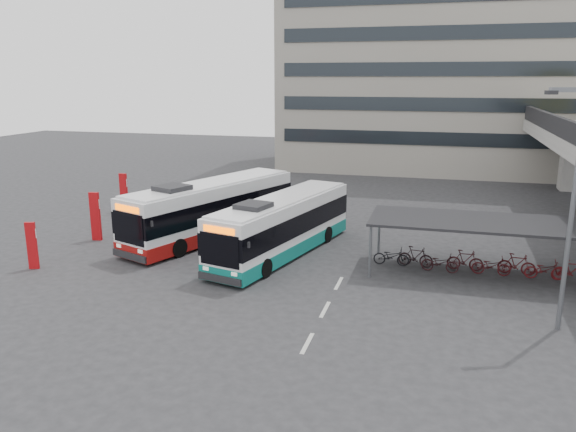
% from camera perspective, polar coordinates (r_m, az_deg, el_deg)
% --- Properties ---
extents(ground, '(120.00, 120.00, 0.00)m').
position_cam_1_polar(ground, '(25.68, -0.35, -6.34)').
color(ground, '#28282B').
rests_on(ground, ground).
extents(bike_shelter, '(10.00, 4.00, 2.54)m').
position_cam_1_polar(bike_shelter, '(27.33, 18.82, -2.97)').
color(bike_shelter, '#595B60').
rests_on(bike_shelter, ground).
extents(office_block, '(30.00, 15.00, 25.00)m').
position_cam_1_polar(office_block, '(59.31, 15.51, 16.90)').
color(office_block, gray).
rests_on(office_block, ground).
extents(road_markings, '(0.15, 7.60, 0.01)m').
position_cam_1_polar(road_markings, '(22.42, 3.78, -9.45)').
color(road_markings, beige).
rests_on(road_markings, ground).
extents(bus_main, '(6.51, 11.81, 3.45)m').
position_cam_1_polar(bus_main, '(32.01, -7.72, 0.62)').
color(bus_main, white).
rests_on(bus_main, ground).
extents(bus_teal, '(4.93, 11.12, 3.21)m').
position_cam_1_polar(bus_teal, '(28.70, -0.57, -1.03)').
color(bus_teal, white).
rests_on(bus_teal, ground).
extents(pedestrian, '(0.73, 0.81, 1.86)m').
position_cam_1_polar(pedestrian, '(30.44, 1.91, -1.27)').
color(pedestrian, black).
rests_on(pedestrian, ground).
extents(lamp_post, '(1.45, 0.70, 8.60)m').
position_cam_1_polar(lamp_post, '(21.47, 26.80, 1.71)').
color(lamp_post, '#595B60').
rests_on(lamp_post, ground).
extents(sign_totem_south, '(0.48, 0.29, 2.29)m').
position_cam_1_polar(sign_totem_south, '(29.20, -24.58, -2.68)').
color(sign_totem_south, '#AA0A0F').
rests_on(sign_totem_south, ground).
extents(sign_totem_mid, '(0.59, 0.24, 2.73)m').
position_cam_1_polar(sign_totem_mid, '(33.00, -18.98, 0.03)').
color(sign_totem_mid, '#AA0A0F').
rests_on(sign_totem_mid, ground).
extents(sign_totem_north, '(0.57, 0.18, 2.62)m').
position_cam_1_polar(sign_totem_north, '(39.64, -16.34, 2.36)').
color(sign_totem_north, '#AA0A0F').
rests_on(sign_totem_north, ground).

